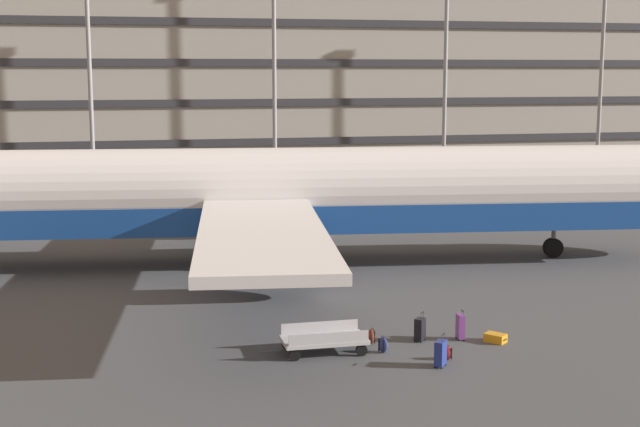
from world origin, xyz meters
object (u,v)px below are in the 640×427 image
Objects in this scene: backpack_black at (383,345)px; suitcase_red at (420,329)px; suitcase_scuffed at (495,338)px; backpack_teal at (371,337)px; backpack_laid_flat at (447,353)px; airliner at (268,195)px; suitcase_upright at (460,326)px; baggage_cart at (324,339)px; suitcase_navy at (441,353)px.

suitcase_red is at bearing 29.70° from backpack_black.
suitcase_scuffed is 4.02m from backpack_teal.
backpack_teal reaches higher than backpack_laid_flat.
backpack_laid_flat is (-2.13, -1.28, 0.06)m from suitcase_scuffed.
airliner is 41.39× the size of suitcase_upright.
suitcase_scuffed is at bearing -27.11° from suitcase_upright.
baggage_cart is (-1.79, 0.36, 0.19)m from backpack_black.
suitcase_upright is (4.12, -12.81, -2.66)m from airliner.
suitcase_red is at bearing 84.74° from suitcase_navy.
baggage_cart is (-3.05, 2.02, 0.01)m from suitcase_navy.
suitcase_navy is 0.77m from backpack_laid_flat.
backpack_black is (-2.82, -0.74, -0.21)m from suitcase_upright.
suitcase_red is 3.31m from baggage_cart.
suitcase_scuffed is at bearing -1.44° from baggage_cart.
suitcase_red is at bearing 8.38° from baggage_cart.
airliner is at bearing 87.86° from baggage_cart.
suitcase_scuffed is at bearing 36.17° from suitcase_navy.
suitcase_navy reaches higher than suitcase_red.
suitcase_navy reaches higher than suitcase_upright.
suitcase_scuffed is 1.44× the size of backpack_teal.
suitcase_navy reaches higher than backpack_black.
suitcase_upright is 2.92m from backpack_black.
suitcase_upright is 2.86m from suitcase_navy.
backpack_black is at bearing -176.65° from suitcase_scuffed.
backpack_laid_flat is at bearing -22.22° from baggage_cart.
suitcase_red reaches higher than suitcase_upright.
suitcase_upright reaches higher than backpack_teal.
airliner is 12.18× the size of baggage_cart.
suitcase_scuffed is 3.19m from suitcase_navy.
suitcase_red is 1.01× the size of suitcase_upright.
suitcase_scuffed is 1.17m from suitcase_upright.
backpack_black is (0.13, -0.93, -0.00)m from backpack_teal.
airliner is at bearing 102.38° from suitcase_red.
backpack_laid_flat is (0.21, -1.91, -0.20)m from suitcase_red.
suitcase_red is 1.63m from backpack_teal.
suitcase_scuffed is 0.77× the size of suitcase_navy.
suitcase_navy is (-2.57, -1.88, 0.28)m from suitcase_scuffed.
backpack_black is 0.16× the size of baggage_cart.
backpack_laid_flat is at bearing -122.08° from suitcase_upright.
baggage_cart is at bearing 178.56° from suitcase_scuffed.
backpack_laid_flat is (-1.13, -1.80, -0.24)m from suitcase_upright.
suitcase_navy is at bearing -52.76° from backpack_black.
suitcase_upright is 2.13m from backpack_laid_flat.
suitcase_scuffed is at bearing 31.11° from backpack_laid_flat.
suitcase_upright reaches higher than suitcase_scuffed.
backpack_black is at bearing -11.50° from baggage_cart.
baggage_cart is at bearing 168.50° from backpack_black.
backpack_black is at bearing -82.09° from backpack_teal.
suitcase_scuffed is 3.83m from backpack_black.
airliner reaches higher than suitcase_navy.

